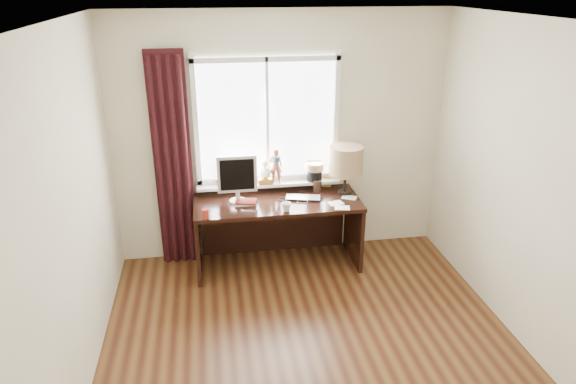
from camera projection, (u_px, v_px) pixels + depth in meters
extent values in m
cube|color=brown|center=(319.00, 367.00, 4.07)|extent=(3.50, 4.00, 0.00)
cube|color=white|center=(329.00, 24.00, 3.07)|extent=(3.50, 4.00, 0.00)
cube|color=#C2BA98|center=(281.00, 138.00, 5.40)|extent=(3.50, 0.00, 2.60)
cube|color=#C2BA98|center=(60.00, 239.00, 3.31)|extent=(0.00, 4.00, 2.60)
cube|color=#C2BA98|center=(552.00, 204.00, 3.83)|extent=(0.00, 4.00, 2.60)
imported|color=silver|center=(303.00, 198.00, 5.29)|extent=(0.40, 0.31, 0.03)
imported|color=white|center=(286.00, 206.00, 5.01)|extent=(0.13, 0.13, 0.09)
cylinder|color=maroon|center=(205.00, 214.00, 4.86)|extent=(0.07, 0.07, 0.09)
cube|color=white|center=(267.00, 121.00, 5.28)|extent=(1.40, 0.02, 1.30)
cube|color=silver|center=(268.00, 178.00, 5.50)|extent=(1.50, 0.05, 0.05)
cube|color=silver|center=(266.00, 59.00, 5.02)|extent=(1.50, 0.05, 0.05)
cube|color=silver|center=(196.00, 124.00, 5.15)|extent=(0.05, 0.05, 1.40)
cube|color=silver|center=(336.00, 119.00, 5.37)|extent=(0.05, 0.05, 1.40)
cube|color=silver|center=(267.00, 121.00, 5.26)|extent=(0.03, 0.05, 1.30)
cube|color=silver|center=(269.00, 183.00, 5.47)|extent=(1.52, 0.18, 0.03)
cylinder|color=#4D0A0C|center=(223.00, 174.00, 5.33)|extent=(0.14, 0.14, 0.25)
cube|color=gold|center=(265.00, 181.00, 5.42)|extent=(0.15, 0.12, 0.06)
sphere|color=beige|center=(265.00, 172.00, 5.39)|extent=(0.13, 0.13, 0.13)
sphere|color=beige|center=(265.00, 163.00, 5.35)|extent=(0.07, 0.07, 0.07)
imported|color=brown|center=(277.00, 166.00, 5.38)|extent=(0.15, 0.12, 0.38)
cylinder|color=#1E4C51|center=(277.00, 159.00, 5.34)|extent=(0.10, 0.10, 0.05)
cylinder|color=black|center=(314.00, 175.00, 5.49)|extent=(0.16, 0.16, 0.12)
cylinder|color=#8C6B4C|center=(315.00, 166.00, 5.45)|extent=(0.20, 0.20, 0.08)
cube|color=black|center=(173.00, 162.00, 5.22)|extent=(0.38, 0.05, 2.25)
cylinder|color=black|center=(159.00, 166.00, 5.18)|extent=(0.06, 0.06, 2.20)
cylinder|color=black|center=(168.00, 166.00, 5.19)|extent=(0.06, 0.06, 2.20)
cylinder|color=black|center=(177.00, 166.00, 5.21)|extent=(0.06, 0.06, 2.20)
cylinder|color=black|center=(186.00, 165.00, 5.22)|extent=(0.06, 0.06, 2.20)
cube|color=black|center=(277.00, 203.00, 5.26)|extent=(1.70, 0.70, 0.04)
cube|color=black|center=(198.00, 241.00, 5.28)|extent=(0.04, 0.64, 0.71)
cube|color=black|center=(354.00, 229.00, 5.53)|extent=(0.04, 0.64, 0.71)
cube|color=black|center=(273.00, 221.00, 5.71)|extent=(1.60, 0.03, 0.71)
cylinder|color=beige|center=(238.00, 201.00, 5.23)|extent=(0.18, 0.18, 0.01)
cylinder|color=beige|center=(238.00, 196.00, 5.21)|extent=(0.04, 0.04, 0.10)
cube|color=beige|center=(237.00, 174.00, 5.12)|extent=(0.40, 0.04, 0.38)
cube|color=black|center=(237.00, 175.00, 5.10)|extent=(0.34, 0.01, 0.32)
cube|color=beige|center=(245.00, 203.00, 5.19)|extent=(0.22, 0.16, 0.02)
cube|color=maroon|center=(246.00, 201.00, 5.17)|extent=(0.23, 0.18, 0.01)
cylinder|color=black|center=(317.00, 186.00, 5.47)|extent=(0.09, 0.09, 0.12)
cylinder|color=black|center=(316.00, 181.00, 5.46)|extent=(0.01, 0.01, 0.22)
cylinder|color=black|center=(319.00, 183.00, 5.45)|extent=(0.01, 0.01, 0.19)
cylinder|color=black|center=(317.00, 180.00, 5.46)|extent=(0.01, 0.01, 0.25)
cylinder|color=black|center=(319.00, 183.00, 5.48)|extent=(0.01, 0.01, 0.17)
cube|color=gold|center=(327.00, 181.00, 5.59)|extent=(0.10, 0.04, 0.13)
cube|color=#996633|center=(327.00, 182.00, 5.57)|extent=(0.07, 0.02, 0.10)
cylinder|color=black|center=(344.00, 192.00, 5.43)|extent=(0.14, 0.14, 0.03)
cylinder|color=black|center=(345.00, 181.00, 5.38)|extent=(0.03, 0.03, 0.22)
cylinder|color=tan|center=(346.00, 160.00, 5.29)|extent=(0.35, 0.35, 0.30)
cube|color=white|center=(342.00, 208.00, 5.09)|extent=(0.17, 0.14, 0.00)
cube|color=white|center=(349.00, 197.00, 5.33)|extent=(0.18, 0.17, 0.00)
cube|color=white|center=(336.00, 203.00, 5.20)|extent=(0.17, 0.14, 0.00)
torus|color=black|center=(317.00, 199.00, 5.28)|extent=(0.14, 0.14, 0.01)
torus|color=black|center=(305.00, 192.00, 5.45)|extent=(0.15, 0.15, 0.01)
torus|color=black|center=(283.00, 200.00, 5.27)|extent=(0.13, 0.13, 0.01)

